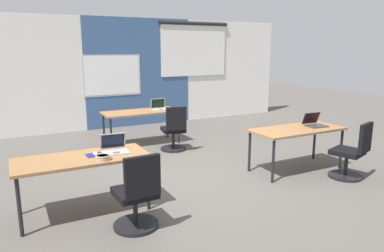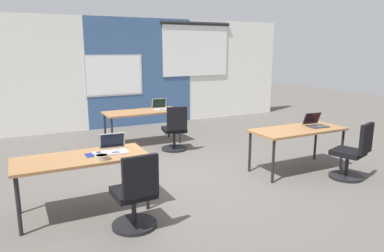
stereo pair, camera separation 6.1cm
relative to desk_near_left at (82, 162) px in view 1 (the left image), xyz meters
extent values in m
plane|color=#56514C|center=(1.75, 0.60, -0.66)|extent=(24.00, 24.00, 0.00)
cube|color=silver|center=(1.75, 4.80, 0.74)|extent=(10.00, 0.20, 2.80)
cube|color=#385684|center=(2.40, 4.69, 0.74)|extent=(2.85, 0.01, 2.80)
cube|color=#B7B7BC|center=(1.67, 4.69, 0.69)|extent=(1.48, 0.02, 1.04)
cube|color=white|center=(1.67, 4.68, 0.69)|extent=(1.40, 0.02, 0.96)
cube|color=white|center=(4.01, 4.67, 1.30)|extent=(2.00, 0.02, 1.38)
cylinder|color=black|center=(4.01, 4.67, 2.04)|extent=(2.10, 0.10, 0.10)
cube|color=olive|center=(0.00, 0.00, 0.04)|extent=(1.60, 0.70, 0.04)
cylinder|color=black|center=(-0.74, -0.30, -0.32)|extent=(0.04, 0.04, 0.68)
cylinder|color=black|center=(0.74, -0.30, -0.32)|extent=(0.04, 0.04, 0.68)
cylinder|color=black|center=(-0.74, 0.30, -0.32)|extent=(0.04, 0.04, 0.68)
cylinder|color=black|center=(0.74, 0.30, -0.32)|extent=(0.04, 0.04, 0.68)
cube|color=olive|center=(3.50, 0.00, 0.04)|extent=(1.60, 0.70, 0.04)
cylinder|color=black|center=(2.76, -0.30, -0.32)|extent=(0.04, 0.04, 0.68)
cylinder|color=black|center=(4.24, -0.30, -0.32)|extent=(0.04, 0.04, 0.68)
cylinder|color=black|center=(2.76, 0.30, -0.32)|extent=(0.04, 0.04, 0.68)
cylinder|color=black|center=(4.24, 0.30, -0.32)|extent=(0.04, 0.04, 0.68)
cube|color=olive|center=(1.75, 2.80, 0.04)|extent=(1.60, 0.70, 0.04)
cylinder|color=black|center=(1.01, 2.50, -0.32)|extent=(0.04, 0.04, 0.68)
cylinder|color=black|center=(2.49, 2.50, -0.32)|extent=(0.04, 0.04, 0.68)
cylinder|color=black|center=(1.01, 3.10, -0.32)|extent=(0.04, 0.04, 0.68)
cylinder|color=black|center=(2.49, 3.10, -0.32)|extent=(0.04, 0.04, 0.68)
cube|color=#B7B7BC|center=(0.42, -0.01, 0.07)|extent=(0.35, 0.25, 0.02)
cube|color=#4C4C4F|center=(0.41, -0.06, 0.08)|extent=(0.09, 0.07, 0.00)
cube|color=#B7B7BC|center=(0.43, 0.14, 0.18)|extent=(0.33, 0.10, 0.21)
cube|color=black|center=(0.43, 0.13, 0.18)|extent=(0.30, 0.08, 0.19)
cube|color=navy|center=(0.17, 0.02, 0.06)|extent=(0.22, 0.19, 0.00)
ellipsoid|color=silver|center=(0.17, 0.02, 0.08)|extent=(0.08, 0.11, 0.03)
cylinder|color=black|center=(0.44, -0.66, -0.64)|extent=(0.52, 0.52, 0.04)
cylinder|color=black|center=(0.44, -0.66, -0.45)|extent=(0.06, 0.06, 0.34)
cube|color=black|center=(0.44, -0.66, -0.24)|extent=(0.46, 0.46, 0.08)
cube|color=black|center=(0.45, -0.91, 0.03)|extent=(0.40, 0.08, 0.46)
sphere|color=black|center=(0.43, -0.43, -0.64)|extent=(0.04, 0.04, 0.04)
sphere|color=black|center=(0.67, -0.73, -0.64)|extent=(0.04, 0.04, 0.04)
sphere|color=black|center=(0.22, -0.74, -0.64)|extent=(0.04, 0.04, 0.04)
cube|color=#B7B7BC|center=(2.18, 2.77, 0.07)|extent=(0.33, 0.23, 0.02)
cube|color=#4C4C4F|center=(2.18, 2.72, 0.08)|extent=(0.09, 0.06, 0.00)
cube|color=#B7B7BC|center=(2.18, 2.91, 0.18)|extent=(0.33, 0.06, 0.22)
cube|color=black|center=(2.18, 2.91, 0.19)|extent=(0.30, 0.05, 0.19)
cylinder|color=black|center=(2.17, 2.08, -0.64)|extent=(0.52, 0.52, 0.04)
cylinder|color=black|center=(2.17, 2.08, -0.45)|extent=(0.06, 0.06, 0.34)
cube|color=black|center=(2.17, 2.08, -0.24)|extent=(0.51, 0.51, 0.08)
cube|color=black|center=(2.13, 1.84, 0.03)|extent=(0.40, 0.13, 0.46)
sphere|color=black|center=(2.21, 2.31, -0.64)|extent=(0.04, 0.04, 0.04)
sphere|color=black|center=(2.38, 1.97, -0.64)|extent=(0.04, 0.04, 0.04)
sphere|color=black|center=(1.94, 2.05, -0.64)|extent=(0.04, 0.04, 0.04)
cube|color=#333338|center=(3.90, -0.04, 0.07)|extent=(0.35, 0.26, 0.02)
cube|color=#4C4C4F|center=(3.89, -0.10, 0.08)|extent=(0.09, 0.07, 0.00)
cube|color=#333338|center=(3.91, 0.11, 0.18)|extent=(0.34, 0.11, 0.21)
cube|color=black|center=(3.91, 0.10, 0.18)|extent=(0.30, 0.10, 0.18)
cylinder|color=black|center=(3.96, -0.65, -0.64)|extent=(0.52, 0.52, 0.04)
cylinder|color=black|center=(3.96, -0.65, -0.45)|extent=(0.06, 0.06, 0.34)
cube|color=black|center=(3.96, -0.65, -0.24)|extent=(0.55, 0.55, 0.08)
cube|color=black|center=(4.04, -0.89, 0.03)|extent=(0.40, 0.18, 0.46)
sphere|color=black|center=(3.89, -0.43, -0.64)|extent=(0.04, 0.04, 0.04)
sphere|color=black|center=(4.19, -0.65, -0.64)|extent=(0.04, 0.04, 0.04)
sphere|color=black|center=(3.77, -0.79, -0.64)|extent=(0.04, 0.04, 0.04)
cylinder|color=tan|center=(0.20, -0.23, 0.09)|extent=(0.17, 0.17, 0.05)
torus|color=tan|center=(0.20, -0.23, 0.11)|extent=(0.18, 0.18, 0.02)
cylinder|color=gold|center=(0.20, -0.23, 0.11)|extent=(0.14, 0.14, 0.01)
camera|label=1|loc=(-0.73, -4.34, 1.36)|focal=33.36mm
camera|label=2|loc=(-0.67, -4.36, 1.36)|focal=33.36mm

